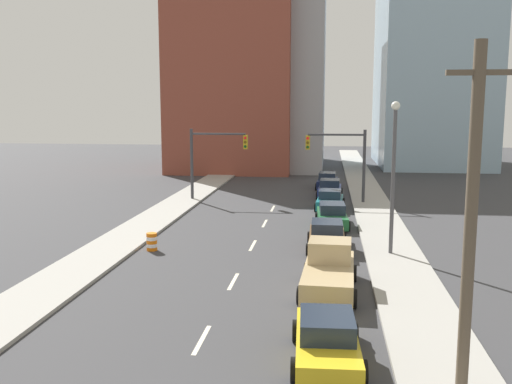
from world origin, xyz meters
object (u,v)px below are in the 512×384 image
object	(u,v)px
sedan_green	(332,216)
sedan_navy	(327,181)
sedan_blue	(330,189)
pickup_truck_tan	(329,272)
traffic_signal_left	(209,154)
sedan_yellow	(327,340)
street_lamp	(393,167)
sedan_teal	(330,200)
sedan_brown	(327,237)
traffic_barrel	(152,242)
utility_pole_right_near	(471,220)
traffic_signal_right	(346,155)

from	to	relation	value
sedan_green	sedan_navy	xyz separation A→B (m)	(-0.33, 16.79, 0.01)
sedan_green	sedan_blue	distance (m)	11.69
pickup_truck_tan	sedan_navy	distance (m)	29.86
traffic_signal_left	sedan_yellow	world-z (taller)	traffic_signal_left
street_lamp	sedan_green	distance (m)	8.56
sedan_teal	sedan_blue	bearing A→B (deg)	93.40
sedan_brown	traffic_barrel	bearing A→B (deg)	-171.69
traffic_barrel	utility_pole_right_near	bearing A→B (deg)	-46.89
traffic_signal_right	sedan_navy	size ratio (longest dim) A/B	1.31
sedan_teal	utility_pole_right_near	bearing A→B (deg)	-79.58
street_lamp	utility_pole_right_near	bearing A→B (deg)	-88.50
sedan_yellow	sedan_green	bearing A→B (deg)	86.79
traffic_signal_right	pickup_truck_tan	size ratio (longest dim) A/B	1.06
sedan_navy	sedan_teal	bearing A→B (deg)	-85.50
pickup_truck_tan	sedan_teal	xyz separation A→B (m)	(0.10, 19.17, -0.17)
traffic_signal_left	street_lamp	size ratio (longest dim) A/B	0.74
traffic_barrel	sedan_green	bearing A→B (deg)	38.11
utility_pole_right_near	pickup_truck_tan	bearing A→B (deg)	113.33
sedan_brown	traffic_signal_left	bearing A→B (deg)	122.34
traffic_signal_left	pickup_truck_tan	size ratio (longest dim) A/B	1.06
utility_pole_right_near	sedan_yellow	size ratio (longest dim) A/B	2.01
traffic_signal_right	sedan_blue	size ratio (longest dim) A/B	1.31
sedan_navy	pickup_truck_tan	bearing A→B (deg)	-86.43
traffic_signal_right	street_lamp	bearing A→B (deg)	-83.29
sedan_green	sedan_teal	distance (m)	6.10
traffic_signal_right	street_lamp	xyz separation A→B (m)	(1.85, -15.74, 0.78)
street_lamp	sedan_teal	xyz separation A→B (m)	(-3.05, 13.12, -3.92)
utility_pole_right_near	sedan_blue	distance (m)	33.34
traffic_signal_left	traffic_signal_right	world-z (taller)	same
traffic_signal_left	sedan_teal	size ratio (longest dim) A/B	1.34
traffic_signal_left	sedan_green	world-z (taller)	traffic_signal_left
utility_pole_right_near	sedan_yellow	bearing A→B (deg)	157.33
sedan_teal	sedan_green	bearing A→B (deg)	-85.64
sedan_navy	sedan_brown	bearing A→B (deg)	-86.61
utility_pole_right_near	traffic_signal_right	bearing A→B (deg)	94.25
sedan_brown	sedan_navy	distance (m)	22.86
utility_pole_right_near	sedan_brown	bearing A→B (deg)	103.44
utility_pole_right_near	sedan_brown	world-z (taller)	utility_pole_right_near
sedan_brown	sedan_navy	size ratio (longest dim) A/B	1.04
traffic_barrel	street_lamp	bearing A→B (deg)	2.14
traffic_signal_left	street_lamp	bearing A→B (deg)	-50.94
traffic_barrel	sedan_teal	xyz separation A→B (m)	(9.43, 13.59, 0.18)
traffic_barrel	sedan_brown	distance (m)	9.35
utility_pole_right_near	sedan_teal	world-z (taller)	utility_pole_right_near
traffic_signal_right	sedan_brown	bearing A→B (deg)	-95.40
sedan_blue	sedan_navy	xyz separation A→B (m)	(-0.20, 5.11, -0.00)
pickup_truck_tan	sedan_blue	bearing A→B (deg)	92.23
sedan_teal	sedan_navy	bearing A→B (deg)	94.43
traffic_barrel	sedan_navy	xyz separation A→B (m)	(9.22, 24.28, 0.21)
street_lamp	sedan_navy	size ratio (longest dim) A/B	1.78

